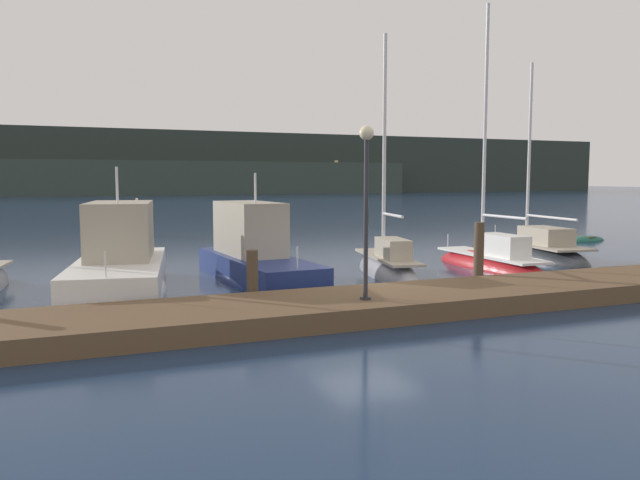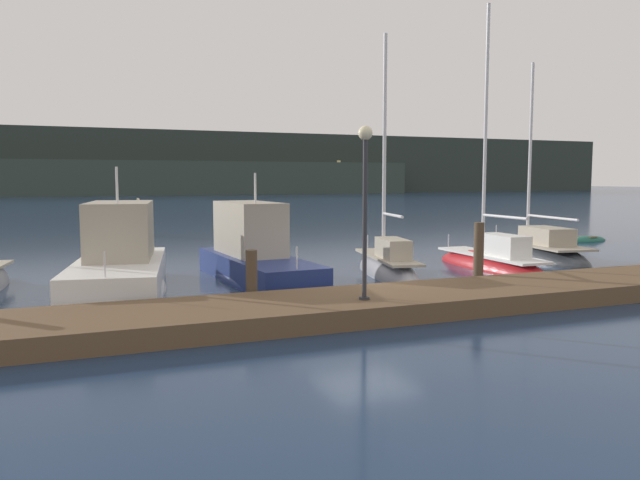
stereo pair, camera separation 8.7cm
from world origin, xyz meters
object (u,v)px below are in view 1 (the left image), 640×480
(motorboat_berth_2, at_px, (120,275))
(motorboat_berth_3, at_px, (256,266))
(sailboat_berth_4, at_px, (387,272))
(rowboat_adrift, at_px, (586,241))
(dock_lamppost, at_px, (366,184))
(sailboat_berth_5, at_px, (491,264))
(channel_buoy, at_px, (137,221))
(sailboat_berth_6, at_px, (534,255))

(motorboat_berth_2, xyz_separation_m, motorboat_berth_3, (4.03, 0.33, 0.01))
(motorboat_berth_2, height_order, sailboat_berth_4, sailboat_berth_4)
(rowboat_adrift, bearing_deg, dock_lamppost, -147.48)
(motorboat_berth_2, relative_size, motorboat_berth_3, 1.03)
(sailboat_berth_5, bearing_deg, motorboat_berth_2, 178.36)
(motorboat_berth_3, distance_m, sailboat_berth_5, 8.32)
(motorboat_berth_3, relative_size, channel_buoy, 3.50)
(sailboat_berth_5, bearing_deg, rowboat_adrift, 30.31)
(sailboat_berth_4, distance_m, channel_buoy, 18.82)
(dock_lamppost, bearing_deg, channel_buoy, 96.17)
(sailboat_berth_6, relative_size, rowboat_adrift, 3.10)
(sailboat_berth_4, height_order, sailboat_berth_6, sailboat_berth_4)
(channel_buoy, bearing_deg, dock_lamppost, -83.83)
(dock_lamppost, height_order, rowboat_adrift, dock_lamppost)
(sailboat_berth_4, distance_m, sailboat_berth_5, 4.07)
(motorboat_berth_3, bearing_deg, sailboat_berth_4, -8.96)
(sailboat_berth_4, xyz_separation_m, sailboat_berth_5, (4.07, -0.02, 0.03))
(dock_lamppost, distance_m, rowboat_adrift, 21.65)
(sailboat_berth_5, height_order, sailboat_berth_6, sailboat_berth_5)
(sailboat_berth_6, bearing_deg, channel_buoy, 130.07)
(motorboat_berth_2, bearing_deg, sailboat_berth_4, -2.29)
(sailboat_berth_5, height_order, rowboat_adrift, sailboat_berth_5)
(channel_buoy, bearing_deg, sailboat_berth_4, -71.52)
(motorboat_berth_3, relative_size, sailboat_berth_4, 0.86)
(motorboat_berth_3, bearing_deg, sailboat_berth_6, 5.45)
(motorboat_berth_3, bearing_deg, dock_lamppost, -82.77)
(channel_buoy, bearing_deg, motorboat_berth_3, -84.20)
(motorboat_berth_2, bearing_deg, channel_buoy, 82.57)
(motorboat_berth_2, xyz_separation_m, sailboat_berth_6, (15.79, 1.46, -0.34))
(dock_lamppost, relative_size, rowboat_adrift, 1.42)
(sailboat_berth_4, bearing_deg, dock_lamppost, -122.71)
(sailboat_berth_6, bearing_deg, sailboat_berth_4, -166.67)
(channel_buoy, height_order, dock_lamppost, dock_lamppost)
(sailboat_berth_5, bearing_deg, dock_lamppost, -144.55)
(sailboat_berth_6, bearing_deg, rowboat_adrift, 31.62)
(motorboat_berth_2, bearing_deg, dock_lamppost, -49.95)
(sailboat_berth_6, bearing_deg, motorboat_berth_2, -174.73)
(rowboat_adrift, bearing_deg, sailboat_berth_4, -157.19)
(motorboat_berth_2, bearing_deg, rowboat_adrift, 14.27)
(dock_lamppost, bearing_deg, rowboat_adrift, 32.52)
(motorboat_berth_2, distance_m, sailboat_berth_4, 8.26)
(sailboat_berth_6, distance_m, rowboat_adrift, 8.32)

